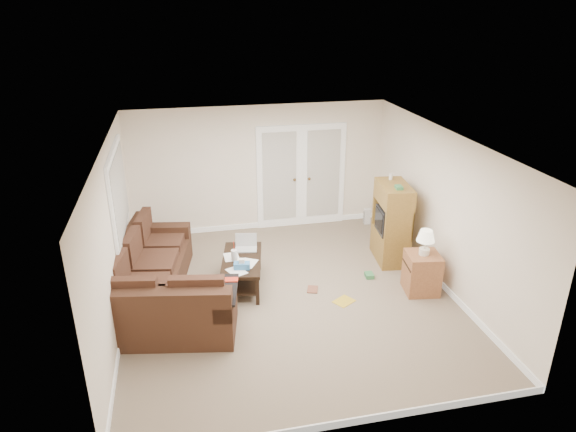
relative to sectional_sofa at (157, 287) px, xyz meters
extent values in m
plane|color=gray|center=(1.99, -0.13, -0.34)|extent=(5.50, 5.50, 0.00)
cube|color=white|center=(1.99, -0.13, 2.16)|extent=(5.00, 5.50, 0.02)
cube|color=white|center=(-0.51, -0.13, 0.91)|extent=(0.02, 5.50, 2.50)
cube|color=white|center=(4.49, -0.13, 0.91)|extent=(0.02, 5.50, 2.50)
cube|color=white|center=(1.99, 2.62, 0.91)|extent=(5.00, 0.02, 2.50)
cube|color=white|center=(1.99, -2.88, 0.91)|extent=(5.00, 0.02, 2.50)
cube|color=white|center=(2.39, 2.59, 0.68)|extent=(0.90, 0.04, 2.13)
cube|color=white|center=(3.29, 2.59, 0.68)|extent=(0.90, 0.04, 2.13)
cube|color=silver|center=(2.39, 2.57, 0.73)|extent=(0.68, 0.02, 1.80)
cube|color=silver|center=(3.29, 2.57, 0.73)|extent=(0.68, 0.02, 1.80)
cube|color=white|center=(-0.48, 0.87, 1.21)|extent=(0.04, 1.92, 1.42)
cube|color=silver|center=(-0.46, 0.87, 1.21)|extent=(0.02, 1.74, 1.24)
cube|color=#402618|center=(-0.10, 0.56, -0.13)|extent=(1.34, 2.51, 0.43)
cube|color=#402618|center=(-0.43, 0.62, 0.31)|extent=(0.67, 2.39, 0.44)
cube|color=#402618|center=(0.09, 1.60, 0.20)|extent=(0.96, 0.41, 0.23)
cube|color=#46281C|center=(-0.02, 0.54, 0.15)|extent=(1.02, 2.35, 0.12)
cube|color=#402618|center=(0.15, -0.70, -0.13)|extent=(2.00, 1.25, 0.43)
cube|color=#402618|center=(0.08, -1.04, 0.31)|extent=(1.88, 0.58, 0.44)
cube|color=#402618|center=(0.94, -0.84, 0.20)|extent=(0.41, 0.96, 0.23)
cube|color=#46281C|center=(0.16, -0.62, 0.15)|extent=(1.84, 0.93, 0.12)
cube|color=black|center=(0.94, -0.84, 0.33)|extent=(0.47, 0.87, 0.03)
cube|color=red|center=(0.98, -0.62, 0.35)|extent=(0.35, 0.18, 0.02)
cube|color=black|center=(1.32, 0.36, 0.13)|extent=(0.82, 1.31, 0.06)
cube|color=black|center=(1.32, 0.36, -0.18)|extent=(0.72, 1.20, 0.03)
cylinder|color=silver|center=(1.20, 0.32, 0.24)|extent=(0.10, 0.10, 0.18)
cylinder|color=red|center=(1.20, 0.32, 0.41)|extent=(0.01, 0.01, 0.15)
cube|color=teal|center=(1.28, 0.03, 0.20)|extent=(0.26, 0.17, 0.10)
cube|color=white|center=(1.30, 0.25, 0.16)|extent=(0.51, 0.72, 0.00)
cube|color=olive|center=(4.02, 0.74, -0.08)|extent=(0.59, 0.94, 0.53)
cube|color=olive|center=(4.02, 0.74, 0.89)|extent=(0.59, 0.94, 0.35)
cube|color=black|center=(4.00, 0.75, 0.41)|extent=(0.48, 0.58, 0.44)
cube|color=black|center=(3.79, 0.77, 0.43)|extent=(0.06, 0.46, 0.35)
cube|color=#387C47|center=(4.00, 0.52, 1.10)|extent=(0.12, 0.17, 0.05)
cylinder|color=silver|center=(4.05, 1.01, 1.12)|extent=(0.06, 0.06, 0.11)
cube|color=#995E38|center=(4.08, -0.41, -0.02)|extent=(0.57, 0.57, 0.66)
cylinder|color=silver|center=(4.08, -0.41, 0.36)|extent=(0.16, 0.16, 0.10)
cylinder|color=silver|center=(4.08, -0.41, 0.48)|extent=(0.03, 0.03, 0.14)
cone|color=white|center=(4.08, -0.41, 0.63)|extent=(0.28, 0.28, 0.18)
cube|color=silver|center=(4.19, 2.32, -0.18)|extent=(0.14, 0.12, 0.32)
cube|color=gold|center=(2.79, -0.45, -0.34)|extent=(0.39, 0.37, 0.01)
cube|color=#387C47|center=(3.44, 0.18, -0.31)|extent=(0.15, 0.19, 0.07)
imported|color=brown|center=(2.32, 0.01, -0.34)|extent=(0.23, 0.27, 0.02)
camera|label=1|loc=(0.50, -6.91, 3.95)|focal=32.00mm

